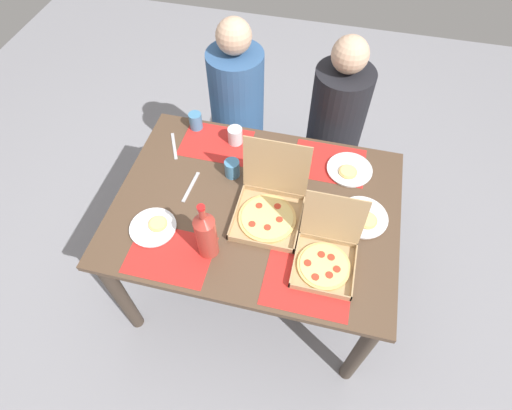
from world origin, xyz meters
name	(u,v)px	position (x,y,z in m)	size (l,w,h in m)	color
ground_plane	(256,278)	(0.00, 0.00, 0.00)	(6.00, 6.00, 0.00)	gray
dining_table	(256,219)	(0.00, 0.00, 0.65)	(1.33, 0.99, 0.77)	#3F3328
placemat_near_left	(170,255)	(-0.30, -0.34, 0.77)	(0.36, 0.26, 0.00)	red
placemat_near_right	(307,285)	(0.30, -0.34, 0.77)	(0.36, 0.26, 0.00)	red
placemat_far_left	(216,143)	(-0.30, 0.34, 0.77)	(0.36, 0.26, 0.00)	red
placemat_far_right	(329,163)	(0.30, 0.34, 0.77)	(0.36, 0.26, 0.00)	red
pizza_box_corner_right	(269,207)	(0.07, -0.03, 0.82)	(0.30, 0.32, 0.33)	tan
pizza_box_edge_far	(326,255)	(0.35, -0.22, 0.82)	(0.26, 0.29, 0.29)	tan
plate_near_right	(154,227)	(-0.42, -0.23, 0.78)	(0.21, 0.21, 0.03)	white
plate_far_left	(363,218)	(0.49, 0.04, 0.78)	(0.23, 0.23, 0.03)	white
plate_near_left	(349,170)	(0.40, 0.31, 0.78)	(0.23, 0.23, 0.03)	white
soda_bottle	(206,234)	(-0.14, -0.28, 0.90)	(0.09, 0.09, 0.32)	#B2382D
cup_dark	(232,168)	(-0.16, 0.16, 0.82)	(0.07, 0.07, 0.09)	teal
cup_clear_left	(235,136)	(-0.20, 0.38, 0.82)	(0.08, 0.08, 0.09)	silver
cup_clear_right	(196,121)	(-0.44, 0.43, 0.82)	(0.07, 0.07, 0.09)	teal
fork_by_near_left	(191,187)	(-0.33, 0.03, 0.78)	(0.19, 0.02, 0.01)	#B7B7BC
knife_by_near_right	(273,165)	(0.02, 0.26, 0.78)	(0.21, 0.02, 0.01)	#B7B7BC
fork_by_far_left	(174,146)	(-0.51, 0.27, 0.78)	(0.19, 0.02, 0.01)	#B7B7BC
diner_left_seat	(238,122)	(-0.30, 0.75, 0.56)	(0.32, 0.32, 1.23)	#33598C
diner_right_seat	(332,138)	(0.30, 0.75, 0.55)	(0.32, 0.32, 1.22)	black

